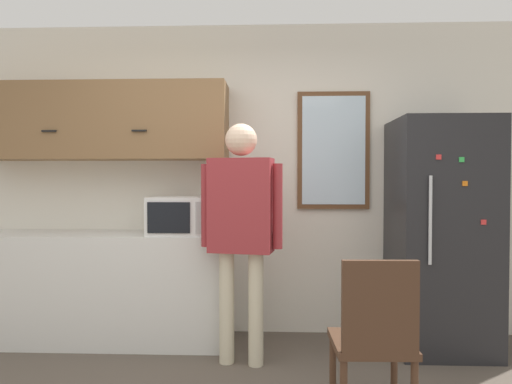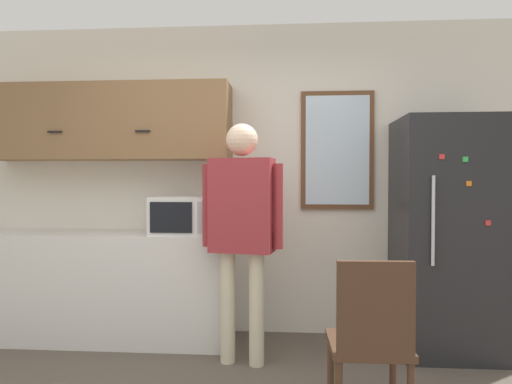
{
  "view_description": "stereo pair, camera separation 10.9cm",
  "coord_description": "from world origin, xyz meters",
  "px_view_note": "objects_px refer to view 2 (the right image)",
  "views": [
    {
      "loc": [
        0.3,
        -2.05,
        1.34
      ],
      "look_at": [
        0.17,
        1.08,
        1.26
      ],
      "focal_mm": 32.0,
      "sensor_mm": 36.0,
      "label": 1
    },
    {
      "loc": [
        0.41,
        -2.04,
        1.34
      ],
      "look_at": [
        0.17,
        1.08,
        1.26
      ],
      "focal_mm": 32.0,
      "sensor_mm": 36.0,
      "label": 2
    }
  ],
  "objects_px": {
    "microwave": "(182,215)",
    "chair": "(371,336)",
    "person": "(242,217)",
    "refrigerator": "(445,235)"
  },
  "relations": [
    {
      "from": "person",
      "to": "chair",
      "type": "xyz_separation_m",
      "value": [
        0.78,
        -0.85,
        -0.56
      ]
    },
    {
      "from": "microwave",
      "to": "refrigerator",
      "type": "bearing_deg",
      "value": -0.03
    },
    {
      "from": "chair",
      "to": "person",
      "type": "bearing_deg",
      "value": -48.77
    },
    {
      "from": "microwave",
      "to": "person",
      "type": "relative_size",
      "value": 0.27
    },
    {
      "from": "person",
      "to": "refrigerator",
      "type": "height_order",
      "value": "refrigerator"
    },
    {
      "from": "microwave",
      "to": "person",
      "type": "distance_m",
      "value": 0.64
    },
    {
      "from": "microwave",
      "to": "chair",
      "type": "height_order",
      "value": "microwave"
    },
    {
      "from": "microwave",
      "to": "person",
      "type": "bearing_deg",
      "value": -34.68
    },
    {
      "from": "microwave",
      "to": "person",
      "type": "xyz_separation_m",
      "value": [
        0.53,
        -0.36,
        0.02
      ]
    },
    {
      "from": "person",
      "to": "chair",
      "type": "height_order",
      "value": "person"
    }
  ]
}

